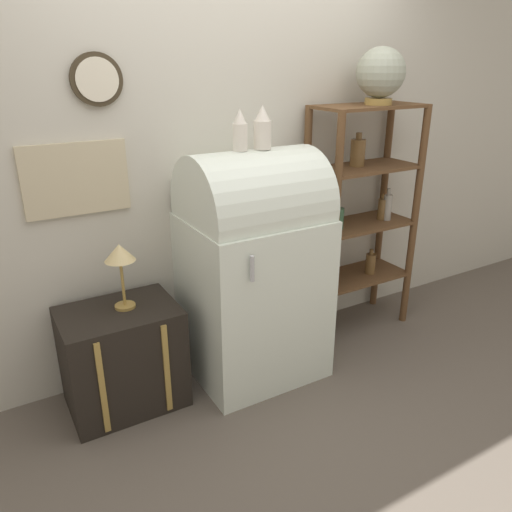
% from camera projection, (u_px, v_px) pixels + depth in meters
% --- Properties ---
extents(ground_plane, '(12.00, 12.00, 0.00)m').
position_uv_depth(ground_plane, '(272.00, 384.00, 3.01)').
color(ground_plane, '#60564C').
extents(wall_back, '(7.00, 0.09, 2.70)m').
position_uv_depth(wall_back, '(223.00, 146.00, 2.97)').
color(wall_back, beige).
rests_on(wall_back, ground_plane).
extents(refrigerator, '(0.75, 0.69, 1.38)m').
position_uv_depth(refrigerator, '(253.00, 264.00, 2.93)').
color(refrigerator, silver).
rests_on(refrigerator, ground_plane).
extents(suitcase_trunk, '(0.62, 0.46, 0.59)m').
position_uv_depth(suitcase_trunk, '(123.00, 357.00, 2.76)').
color(suitcase_trunk, black).
rests_on(suitcase_trunk, ground_plane).
extents(shelf_unit, '(0.76, 0.37, 1.56)m').
position_uv_depth(shelf_unit, '(361.00, 207.00, 3.39)').
color(shelf_unit, brown).
rests_on(shelf_unit, ground_plane).
extents(globe, '(0.30, 0.30, 0.34)m').
position_uv_depth(globe, '(381.00, 74.00, 3.07)').
color(globe, '#AD8942').
rests_on(globe, shelf_unit).
extents(vase_left, '(0.08, 0.08, 0.22)m').
position_uv_depth(vase_left, '(240.00, 131.00, 2.62)').
color(vase_left, silver).
rests_on(vase_left, refrigerator).
extents(vase_center, '(0.10, 0.10, 0.23)m').
position_uv_depth(vase_center, '(262.00, 129.00, 2.67)').
color(vase_center, silver).
rests_on(vase_center, refrigerator).
extents(desk_lamp, '(0.16, 0.16, 0.36)m').
position_uv_depth(desk_lamp, '(120.00, 257.00, 2.58)').
color(desk_lamp, '#AD8942').
rests_on(desk_lamp, suitcase_trunk).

